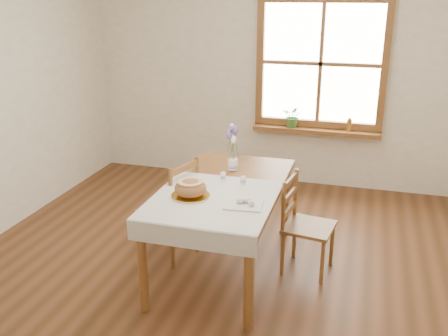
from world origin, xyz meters
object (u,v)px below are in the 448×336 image
Objects in this scene: chair_left at (168,208)px; chair_right at (309,226)px; bread_plate at (191,196)px; flower_vase at (233,165)px; dining_table at (224,195)px.

chair_left reaches higher than chair_right.
flower_vase is (0.14, 0.67, 0.03)m from bread_plate.
flower_vase is (-0.71, 0.20, 0.39)m from chair_right.
chair_right is (1.21, 0.07, -0.04)m from chair_left.
chair_left is at bearing -151.71° from flower_vase.
chair_left is 1.09× the size of chair_right.
bread_plate is (0.36, -0.40, 0.32)m from chair_left.
dining_table is at bearing 61.27° from bread_plate.
flower_vase is at bearing 135.33° from chair_left.
chair_right is at bearing 110.34° from chair_left.
dining_table is 16.30× the size of flower_vase.
chair_left is at bearing 101.59° from chair_right.
chair_left reaches higher than bread_plate.
dining_table is at bearing 97.36° from chair_left.
bread_plate is at bearing -101.99° from flower_vase.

